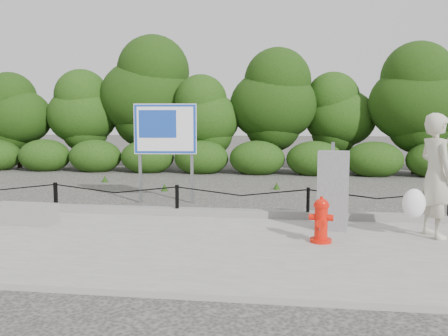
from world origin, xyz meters
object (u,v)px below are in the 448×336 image
at_px(advertising_sign, 165,133).
at_px(pedestrian, 434,177).
at_px(concrete_block, 25,214).
at_px(utility_cabinet, 333,191).
at_px(fire_hydrant, 321,221).

bearing_deg(advertising_sign, pedestrian, -34.82).
relative_size(concrete_block, utility_cabinet, 0.77).
distance_m(pedestrian, concrete_block, 6.99).
height_order(pedestrian, utility_cabinet, pedestrian).
relative_size(pedestrian, utility_cabinet, 1.33).
xyz_separation_m(fire_hydrant, concrete_block, (-5.16, 0.56, -0.15)).
xyz_separation_m(concrete_block, utility_cabinet, (5.41, 0.31, 0.49)).
bearing_deg(utility_cabinet, concrete_block, -168.66).
xyz_separation_m(fire_hydrant, utility_cabinet, (0.24, 0.86, 0.33)).
xyz_separation_m(concrete_block, advertising_sign, (1.85, 2.80, 1.35)).
xyz_separation_m(pedestrian, advertising_sign, (-5.10, 2.75, 0.58)).
bearing_deg(pedestrian, fire_hydrant, 91.07).
bearing_deg(concrete_block, pedestrian, 0.38).
xyz_separation_m(pedestrian, concrete_block, (-6.94, -0.05, -0.77)).
relative_size(pedestrian, advertising_sign, 0.86).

